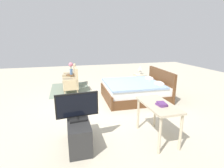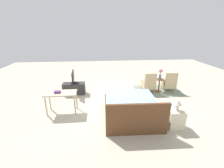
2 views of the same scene
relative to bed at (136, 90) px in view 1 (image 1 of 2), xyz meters
The scene contains 13 objects.
ground_plane 1.21m from the bed, 80.63° to the right, with size 16.00×16.00×0.00m, color beige.
floor_rug 2.73m from the bed, 129.75° to the right, with size 2.10×1.50×0.01m.
bed is the anchor object (origin of this frame).
armchair_by_window_left 3.01m from the bed, 137.64° to the right, with size 0.58×0.58×0.92m.
armchair_by_window_right 2.38m from the bed, 121.54° to the right, with size 0.56×0.56×0.92m.
side_table 2.66m from the bed, 130.74° to the right, with size 0.40×0.40×0.60m.
flower_vase 2.72m from the bed, 130.74° to the right, with size 0.17×0.17×0.48m.
nightstand 1.35m from the bed, 150.66° to the left, with size 0.44×0.41×0.57m.
table_lamp 1.44m from the bed, 150.63° to the left, with size 0.22×0.22×0.33m.
tv_stand 2.98m from the bed, 43.72° to the right, with size 0.96×0.40×0.51m.
tv_flatscreen 3.02m from the bed, 43.69° to the right, with size 0.23×0.78×0.53m.
vanity_desk 2.41m from the bed, 12.24° to the right, with size 1.04×0.52×0.75m.
book_stack 2.53m from the bed, 11.56° to the right, with size 0.22×0.18×0.06m.
Camera 1 is at (5.00, -1.06, 2.00)m, focal length 28.00 mm.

